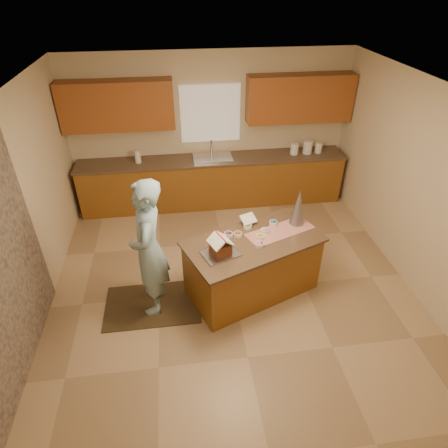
{
  "coord_description": "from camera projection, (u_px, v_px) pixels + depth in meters",
  "views": [
    {
      "loc": [
        -0.66,
        -3.93,
        3.8
      ],
      "look_at": [
        -0.1,
        0.2,
        1.0
      ],
      "focal_mm": 30.81,
      "sensor_mm": 36.0,
      "label": 1
    }
  ],
  "objects": [
    {
      "name": "back_counter_base",
      "position": [
        213.0,
        182.0,
        7.2
      ],
      "size": [
        4.8,
        0.6,
        0.88
      ],
      "primitive_type": "cube",
      "color": "brown",
      "rests_on": "floor"
    },
    {
      "name": "upper_cabinet_left",
      "position": [
        117.0,
        106.0,
        6.31
      ],
      "size": [
        1.85,
        0.35,
        0.8
      ],
      "primitive_type": "cube",
      "color": "#9D5321",
      "rests_on": "wall_back"
    },
    {
      "name": "candy_bowls",
      "position": [
        253.0,
        233.0,
        5.05
      ],
      "size": [
        0.76,
        0.57,
        0.05
      ],
      "color": "pink",
      "rests_on": "island_top"
    },
    {
      "name": "faucet",
      "position": [
        211.0,
        147.0,
        7.0
      ],
      "size": [
        0.03,
        0.03,
        0.28
      ],
      "primitive_type": "cylinder",
      "color": "silver",
      "rests_on": "back_counter_top"
    },
    {
      "name": "window_curtain",
      "position": [
        210.0,
        114.0,
        6.74
      ],
      "size": [
        1.05,
        0.03,
        1.0
      ],
      "primitive_type": "cube",
      "color": "white",
      "rests_on": "wall_back"
    },
    {
      "name": "cookbook",
      "position": [
        248.0,
        219.0,
        5.23
      ],
      "size": [
        0.25,
        0.22,
        0.09
      ],
      "primitive_type": "cube",
      "rotation": [
        -1.13,
        0.0,
        0.38
      ],
      "color": "white",
      "rests_on": "island_top"
    },
    {
      "name": "table_runner",
      "position": [
        280.0,
        231.0,
        5.13
      ],
      "size": [
        0.99,
        0.66,
        0.01
      ],
      "primitive_type": "cube",
      "rotation": [
        0.0,
        0.0,
        0.38
      ],
      "color": "#A41C0B",
      "rests_on": "island_top"
    },
    {
      "name": "wall_right",
      "position": [
        425.0,
        195.0,
        4.95
      ],
      "size": [
        5.5,
        5.5,
        0.0
      ],
      "primitive_type": "plane",
      "color": "beige",
      "rests_on": "floor"
    },
    {
      "name": "tinsel_tree",
      "position": [
        298.0,
        207.0,
        5.15
      ],
      "size": [
        0.27,
        0.27,
        0.51
      ],
      "primitive_type": "cone",
      "rotation": [
        0.0,
        0.0,
        0.38
      ],
      "color": "#A9AAB5",
      "rests_on": "island_top"
    },
    {
      "name": "canister_a",
      "position": [
        294.0,
        149.0,
        7.04
      ],
      "size": [
        0.15,
        0.15,
        0.2
      ],
      "primitive_type": "cylinder",
      "color": "white",
      "rests_on": "back_counter_top"
    },
    {
      "name": "island_base",
      "position": [
        252.0,
        267.0,
        5.21
      ],
      "size": [
        1.87,
        1.4,
        0.82
      ],
      "primitive_type": "cube",
      "rotation": [
        0.0,
        0.0,
        0.38
      ],
      "color": "brown",
      "rests_on": "floor"
    },
    {
      "name": "boy",
      "position": [
        149.0,
        249.0,
        4.67
      ],
      "size": [
        0.47,
        0.7,
        1.86
      ],
      "primitive_type": "imported",
      "rotation": [
        0.0,
        0.0,
        -1.62
      ],
      "color": "#8CB5C6",
      "rests_on": "rug"
    },
    {
      "name": "wall_back",
      "position": [
        210.0,
        130.0,
        6.94
      ],
      "size": [
        5.5,
        5.5,
        0.0
      ],
      "primitive_type": "plane",
      "color": "beige",
      "rests_on": "floor"
    },
    {
      "name": "wall_left",
      "position": [
        19.0,
        224.0,
        4.39
      ],
      "size": [
        5.5,
        5.5,
        0.0
      ],
      "primitive_type": "plane",
      "color": "beige",
      "rests_on": "floor"
    },
    {
      "name": "wall_front",
      "position": [
        303.0,
        436.0,
        2.41
      ],
      "size": [
        5.5,
        5.5,
        0.0
      ],
      "primitive_type": "plane",
      "color": "beige",
      "rests_on": "floor"
    },
    {
      "name": "canister_b",
      "position": [
        308.0,
        147.0,
        7.06
      ],
      "size": [
        0.17,
        0.17,
        0.24
      ],
      "primitive_type": "cylinder",
      "color": "white",
      "rests_on": "back_counter_top"
    },
    {
      "name": "island_top",
      "position": [
        254.0,
        241.0,
        4.97
      ],
      "size": [
        1.97,
        1.5,
        0.04
      ],
      "primitive_type": "cube",
      "rotation": [
        0.0,
        0.0,
        0.38
      ],
      "color": "brown",
      "rests_on": "island_base"
    },
    {
      "name": "rug",
      "position": [
        153.0,
        304.0,
        5.19
      ],
      "size": [
        1.26,
        0.82,
        0.01
      ],
      "primitive_type": "cube",
      "color": "black",
      "rests_on": "floor"
    },
    {
      "name": "ceiling",
      "position": [
        236.0,
        96.0,
        3.92
      ],
      "size": [
        5.5,
        5.5,
        0.0
      ],
      "primitive_type": "plane",
      "color": "silver",
      "rests_on": "floor"
    },
    {
      "name": "canister_c",
      "position": [
        319.0,
        148.0,
        7.1
      ],
      "size": [
        0.13,
        0.13,
        0.19
      ],
      "primitive_type": "cylinder",
      "color": "white",
      "rests_on": "back_counter_top"
    },
    {
      "name": "upper_cabinet_right",
      "position": [
        300.0,
        98.0,
        6.65
      ],
      "size": [
        1.85,
        0.35,
        0.8
      ],
      "primitive_type": "cube",
      "color": "#9D5321",
      "rests_on": "wall_back"
    },
    {
      "name": "back_counter_top",
      "position": [
        213.0,
        159.0,
        6.94
      ],
      "size": [
        4.85,
        0.63,
        0.04
      ],
      "primitive_type": "cube",
      "color": "brown",
      "rests_on": "back_counter_base"
    },
    {
      "name": "paper_towel",
      "position": [
        138.0,
        157.0,
        6.72
      ],
      "size": [
        0.1,
        0.1,
        0.22
      ],
      "primitive_type": "cylinder",
      "color": "white",
      "rests_on": "back_counter_top"
    },
    {
      "name": "floor",
      "position": [
        233.0,
        290.0,
        5.43
      ],
      "size": [
        5.5,
        5.5,
        0.0
      ],
      "primitive_type": "plane",
      "color": "tan",
      "rests_on": "ground"
    },
    {
      "name": "sink",
      "position": [
        213.0,
        160.0,
        6.94
      ],
      "size": [
        0.7,
        0.45,
        0.12
      ],
      "primitive_type": "cube",
      "color": "silver",
      "rests_on": "back_counter_top"
    },
    {
      "name": "baking_tray",
      "position": [
        220.0,
        254.0,
        4.71
      ],
      "size": [
        0.52,
        0.45,
        0.02
      ],
      "primitive_type": "cube",
      "rotation": [
        0.0,
        0.0,
        0.38
      ],
      "color": "silver",
      "rests_on": "island_top"
    },
    {
      "name": "gingerbread_house",
      "position": [
        220.0,
        246.0,
        4.65
      ],
      "size": [
        0.33,
        0.34,
        0.26
      ],
      "color": "brown",
      "rests_on": "baking_tray"
    }
  ]
}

